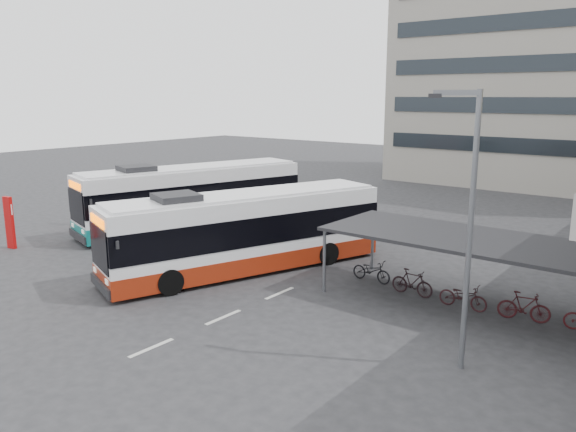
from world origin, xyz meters
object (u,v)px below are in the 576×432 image
Objects in this scene: bus_main at (246,232)px; pedestrian at (143,231)px; lamp_post at (467,216)px; bus_teal at (192,197)px.

bus_main reaches higher than pedestrian.
bus_main is 8.26× the size of pedestrian.
bus_teal is at bearing 139.81° from lamp_post.
lamp_post is (17.31, -2.70, 3.52)m from pedestrian.
bus_main is 6.86m from pedestrian.
pedestrian is at bearing 151.45° from lamp_post.
pedestrian is at bearing -61.91° from bus_teal.
bus_main is at bearing 145.05° from lamp_post.
bus_main is at bearing -11.39° from bus_teal.
bus_teal is 19.60m from lamp_post.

